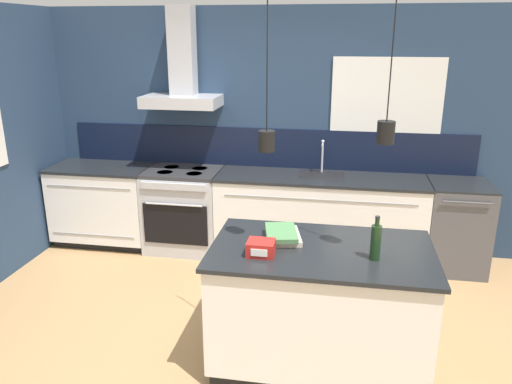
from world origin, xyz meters
name	(u,v)px	position (x,y,z in m)	size (l,w,h in m)	color
ground_plane	(227,341)	(0.00, 0.00, 0.00)	(16.00, 16.00, 0.00)	#A87F51
wall_back	(262,127)	(-0.05, 2.00, 1.35)	(5.60, 2.29, 2.60)	navy
counter_run_left	(104,204)	(-1.82, 1.69, 0.46)	(1.11, 0.64, 0.91)	black
counter_run_sink	(319,217)	(0.62, 1.69, 0.46)	(2.18, 0.64, 1.26)	black
oven_range	(184,210)	(-0.87, 1.69, 0.46)	(0.81, 0.66, 0.91)	#B5B5BA
dishwasher	(456,226)	(2.00, 1.69, 0.46)	(0.59, 0.65, 0.91)	#4C4C51
kitchen_island	(319,306)	(0.72, -0.11, 0.46)	(1.54, 0.92, 0.91)	black
bottle_on_island	(376,242)	(1.07, -0.23, 1.04)	(0.07, 0.07, 0.30)	#193319
book_stack	(282,235)	(0.43, 0.00, 0.95)	(0.31, 0.39, 0.07)	beige
red_supply_box	(261,248)	(0.32, -0.29, 0.96)	(0.18, 0.16, 0.10)	red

